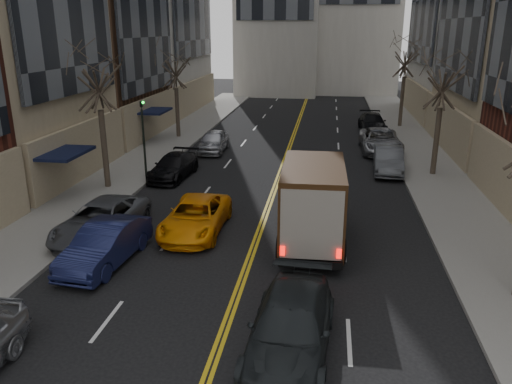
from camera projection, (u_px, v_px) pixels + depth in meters
sidewalk_left at (150, 156)px, 33.21m from camera, size 4.00×66.00×0.15m
sidewalk_right at (430, 166)px, 30.76m from camera, size 4.00×66.00×0.15m
tree_lf_mid at (96, 61)px, 24.56m from camera, size 3.20×3.20×8.91m
tree_lf_far at (175, 58)px, 36.95m from camera, size 3.20×3.20×8.12m
tree_rt_mid at (445, 67)px, 26.99m from camera, size 3.20×3.20×8.32m
tree_rt_far at (407, 46)px, 40.91m from camera, size 3.20×3.20×9.11m
traffic_signal at (143, 130)px, 27.43m from camera, size 0.29×0.26×4.70m
ups_truck at (313, 203)px, 19.42m from camera, size 2.61×6.14×3.34m
observer_sedan at (291, 327)px, 13.01m from camera, size 2.42×5.28×1.50m
taxi at (196, 217)px, 20.79m from camera, size 2.29×4.95×1.37m
pedestrian at (312, 211)px, 21.12m from camera, size 0.40×0.59×1.58m
parked_lf_b at (105, 244)px, 17.97m from camera, size 2.03×4.68×1.50m
parked_lf_c at (101, 220)px, 20.26m from camera, size 2.74×5.38×1.46m
parked_lf_d at (173, 166)px, 28.43m from camera, size 2.21×4.69×1.32m
parked_lf_e at (213, 141)px, 34.37m from camera, size 1.82×4.32×1.46m
parked_rt_a at (388, 160)px, 29.41m from camera, size 1.87×4.66×1.51m
parked_rt_b at (380, 141)px, 34.24m from camera, size 2.74×5.74×1.58m
parked_rt_c at (372, 123)px, 41.12m from camera, size 2.23×5.09×1.45m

